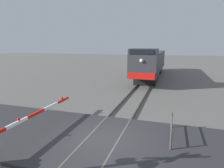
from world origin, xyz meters
name	(u,v)px	position (x,y,z in m)	size (l,w,h in m)	color
ground_plane	(102,142)	(0.00, 0.00, 0.00)	(160.00, 160.00, 0.00)	#605E59
rail_track_left	(88,138)	(-0.72, 0.00, 0.07)	(0.08, 80.00, 0.15)	#59544C
rail_track_right	(118,143)	(0.72, 0.00, 0.07)	(0.08, 80.00, 0.15)	#59544C
road_surface	(102,140)	(0.00, 0.00, 0.07)	(36.00, 5.53, 0.15)	#2D2D30
locomotive	(151,62)	(0.00, 18.85, 2.07)	(2.77, 16.83, 3.98)	black
guard_railing	(171,128)	(2.96, 1.13, 0.61)	(0.08, 2.34, 0.95)	#4C4742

